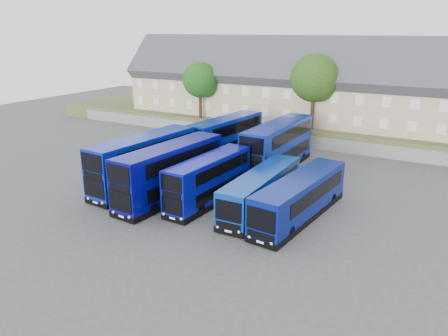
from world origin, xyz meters
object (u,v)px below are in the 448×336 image
(dd_front_left, at_px, (144,163))
(coach_east_a, at_px, (261,191))
(dd_front_mid, at_px, (170,173))
(tree_mid, at_px, (316,80))
(tree_west, at_px, (201,81))

(dd_front_left, bearing_deg, coach_east_a, 6.54)
(dd_front_mid, distance_m, tree_mid, 24.68)
(dd_front_left, height_order, coach_east_a, dd_front_left)
(dd_front_mid, relative_size, tree_mid, 1.29)
(dd_front_mid, distance_m, coach_east_a, 7.97)
(dd_front_mid, xyz_separation_m, tree_west, (-11.35, 23.03, 4.78))
(coach_east_a, bearing_deg, dd_front_mid, -168.98)
(dd_front_left, distance_m, tree_west, 23.61)
(coach_east_a, height_order, tree_mid, tree_mid)
(dd_front_mid, bearing_deg, dd_front_left, 167.14)
(dd_front_mid, bearing_deg, coach_east_a, 16.20)
(dd_front_mid, bearing_deg, tree_west, 120.67)
(dd_front_left, xyz_separation_m, tree_west, (-7.56, 21.85, 4.75))
(dd_front_mid, height_order, coach_east_a, dd_front_mid)
(dd_front_left, xyz_separation_m, coach_east_a, (11.55, 0.44, -0.79))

